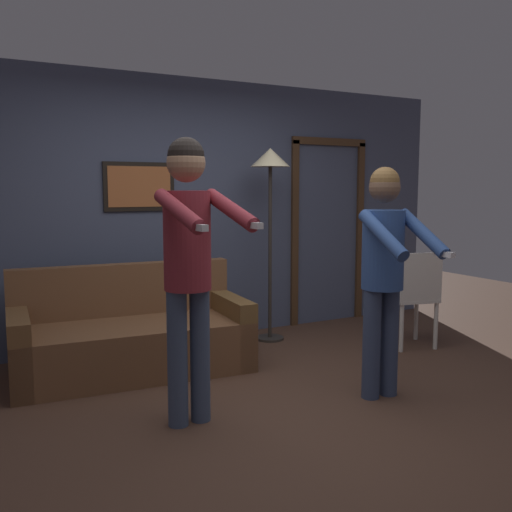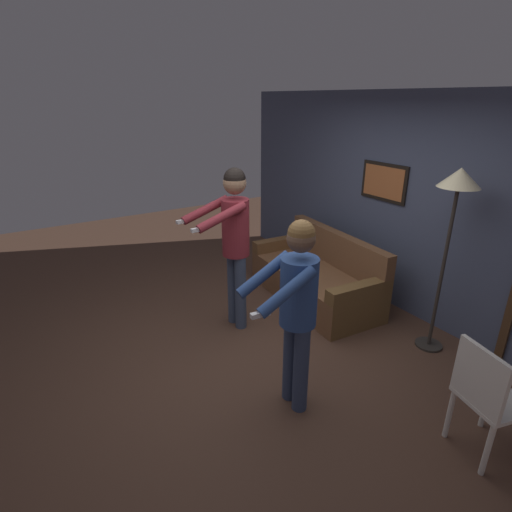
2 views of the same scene
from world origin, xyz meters
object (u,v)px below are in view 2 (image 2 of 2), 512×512
(dining_chair_distant, at_px, (486,395))
(couch, at_px, (316,279))
(person_standing_left, at_px, (234,233))
(torchiere_lamp, at_px, (456,196))
(person_standing_right, at_px, (297,301))

(dining_chair_distant, bearing_deg, couch, 166.93)
(person_standing_left, height_order, dining_chair_distant, person_standing_left)
(torchiere_lamp, distance_m, person_standing_right, 1.89)
(torchiere_lamp, xyz_separation_m, person_standing_right, (-0.08, -1.78, -0.64))
(person_standing_right, bearing_deg, couch, 134.70)
(couch, bearing_deg, person_standing_left, -88.63)
(couch, distance_m, person_standing_right, 2.17)
(torchiere_lamp, height_order, person_standing_right, torchiere_lamp)
(person_standing_right, relative_size, dining_chair_distant, 1.80)
(torchiere_lamp, relative_size, person_standing_left, 1.04)
(person_standing_right, bearing_deg, person_standing_left, 171.36)
(couch, relative_size, person_standing_left, 1.06)
(dining_chair_distant, bearing_deg, person_standing_right, -143.04)
(person_standing_left, relative_size, dining_chair_distant, 1.98)
(torchiere_lamp, height_order, person_standing_left, torchiere_lamp)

